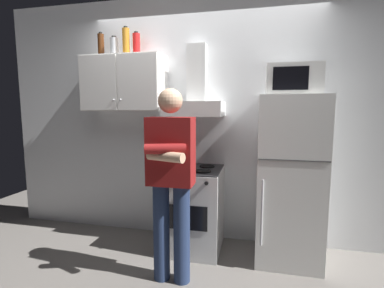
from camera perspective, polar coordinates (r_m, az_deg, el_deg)
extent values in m
plane|color=slate|center=(3.00, 0.00, -22.35)|extent=(7.00, 7.00, 0.00)
cube|color=white|center=(3.20, 2.39, 4.85)|extent=(4.80, 0.10, 2.70)
cube|color=white|center=(3.27, -13.45, 11.73)|extent=(0.90, 0.34, 0.60)
cube|color=white|center=(3.22, -18.53, 11.63)|extent=(0.43, 0.01, 0.58)
cube|color=white|center=(3.02, -11.03, 12.20)|extent=(0.43, 0.01, 0.58)
sphere|color=#B2B2B7|center=(3.11, -15.57, 8.59)|extent=(0.02, 0.02, 0.02)
sphere|color=#B2B2B7|center=(3.07, -14.24, 8.65)|extent=(0.02, 0.02, 0.02)
cube|color=silver|center=(3.05, 0.13, -13.01)|extent=(0.60, 0.60, 0.85)
cube|color=black|center=(2.93, 0.13, -5.09)|extent=(0.59, 0.59, 0.01)
cube|color=black|center=(2.77, -1.30, -14.64)|extent=(0.42, 0.01, 0.24)
cylinder|color=black|center=(2.85, -2.96, -5.22)|extent=(0.16, 0.16, 0.01)
cylinder|color=black|center=(2.79, 2.20, -5.48)|extent=(0.16, 0.16, 0.01)
cylinder|color=black|center=(3.08, -1.75, -4.29)|extent=(0.16, 0.16, 0.01)
cylinder|color=black|center=(3.02, 3.05, -4.50)|extent=(0.16, 0.16, 0.01)
cylinder|color=black|center=(2.71, -5.51, -7.39)|extent=(0.04, 0.02, 0.04)
cylinder|color=black|center=(2.67, -2.83, -7.57)|extent=(0.04, 0.02, 0.04)
cylinder|color=black|center=(2.64, 0.13, -7.75)|extent=(0.04, 0.02, 0.04)
cylinder|color=black|center=(2.61, 2.94, -7.90)|extent=(0.04, 0.02, 0.04)
cube|color=white|center=(2.95, 0.48, 7.09)|extent=(0.60, 0.44, 0.15)
cube|color=white|center=(3.10, 1.06, 14.03)|extent=(0.20, 0.16, 0.60)
cube|color=white|center=(2.90, 18.93, -6.78)|extent=(0.60, 0.60, 1.60)
cube|color=#4C4C4C|center=(2.55, 19.86, -3.15)|extent=(0.59, 0.01, 0.01)
cylinder|color=silver|center=(2.65, 13.91, -13.35)|extent=(0.02, 0.02, 0.60)
cube|color=silver|center=(2.85, 19.67, 12.03)|extent=(0.48, 0.36, 0.28)
cube|color=black|center=(2.66, 19.27, 12.41)|extent=(0.30, 0.01, 0.20)
cylinder|color=navy|center=(2.55, -6.18, -17.22)|extent=(0.14, 0.14, 0.85)
cylinder|color=navy|center=(2.51, -2.10, -17.69)|extent=(0.14, 0.14, 0.85)
cube|color=maroon|center=(2.33, -4.32, -1.46)|extent=(0.38, 0.20, 0.56)
cylinder|color=maroon|center=(2.19, -5.41, -0.96)|extent=(0.33, 0.17, 0.08)
cylinder|color=#DBAD89|center=(2.20, -5.39, -2.51)|extent=(0.33, 0.17, 0.08)
sphere|color=#DBAD89|center=(2.30, -4.42, 8.68)|extent=(0.20, 0.20, 0.20)
cylinder|color=#B7721E|center=(3.32, -13.17, 19.39)|extent=(0.08, 0.08, 0.29)
cylinder|color=black|center=(3.36, -13.25, 21.94)|extent=(0.04, 0.04, 0.02)
cylinder|color=#47230F|center=(3.48, -17.89, 18.37)|extent=(0.07, 0.07, 0.25)
cylinder|color=black|center=(3.51, -17.98, 20.51)|extent=(0.04, 0.04, 0.02)
cylinder|color=#B2B5BA|center=(3.38, -15.41, 18.31)|extent=(0.09, 0.09, 0.20)
cylinder|color=black|center=(3.41, -15.47, 20.09)|extent=(0.05, 0.05, 0.02)
cylinder|color=red|center=(3.30, -11.15, 19.05)|extent=(0.08, 0.08, 0.23)
cylinder|color=black|center=(3.33, -11.20, 21.18)|extent=(0.04, 0.04, 0.02)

